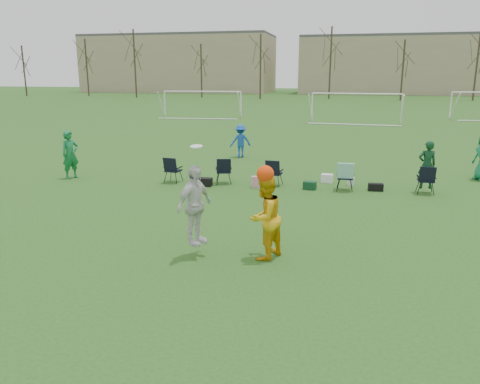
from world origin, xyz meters
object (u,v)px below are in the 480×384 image
(fielder_blue, at_px, (240,141))
(goal_mid, at_px, (356,100))
(center_contest, at_px, (238,212))
(fielder_green_near, at_px, (70,155))
(goal_left, at_px, (202,97))

(fielder_blue, distance_m, goal_mid, 19.30)
(center_contest, bearing_deg, fielder_green_near, 141.76)
(fielder_blue, relative_size, center_contest, 0.64)
(fielder_green_near, distance_m, goal_left, 26.80)
(fielder_blue, xyz_separation_m, goal_mid, (5.60, 18.44, 1.13))
(center_contest, distance_m, goal_left, 34.96)
(fielder_green_near, bearing_deg, center_contest, -100.17)
(center_contest, height_order, goal_left, center_contest)
(fielder_green_near, relative_size, fielder_blue, 1.17)
(goal_left, xyz_separation_m, goal_mid, (14.00, -2.00, 0.00))
(center_contest, relative_size, goal_left, 0.34)
(goal_left, relative_size, goal_mid, 1.00)
(center_contest, bearing_deg, goal_left, 108.80)
(goal_mid, bearing_deg, goal_left, 175.87)
(fielder_green_near, relative_size, center_contest, 0.75)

